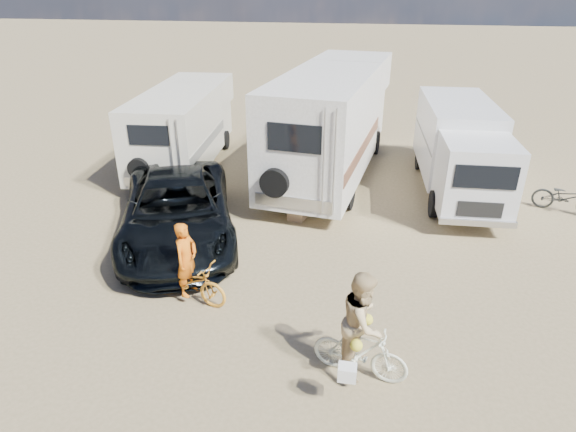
% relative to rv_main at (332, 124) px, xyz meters
% --- Properties ---
extents(ground, '(140.00, 140.00, 0.00)m').
position_rel_rv_main_xyz_m(ground, '(-0.34, -7.26, -1.77)').
color(ground, '#927E57').
rests_on(ground, ground).
extents(rv_main, '(3.72, 8.98, 3.54)m').
position_rel_rv_main_xyz_m(rv_main, '(0.00, 0.00, 0.00)').
color(rv_main, silver).
rests_on(rv_main, ground).
extents(rv_left, '(2.69, 6.69, 2.71)m').
position_rel_rv_main_xyz_m(rv_left, '(-5.24, 0.02, -0.42)').
color(rv_left, beige).
rests_on(rv_left, ground).
extents(box_truck, '(2.26, 6.52, 2.67)m').
position_rel_rv_main_xyz_m(box_truck, '(4.03, -0.90, -0.44)').
color(box_truck, silver).
rests_on(box_truck, ground).
extents(dark_suv, '(4.59, 6.46, 1.63)m').
position_rel_rv_main_xyz_m(dark_suv, '(-3.44, -5.34, -0.96)').
color(dark_suv, black).
rests_on(dark_suv, ground).
extents(bike_man, '(1.89, 1.06, 0.94)m').
position_rel_rv_main_xyz_m(bike_man, '(-2.23, -7.88, -1.30)').
color(bike_man, orange).
rests_on(bike_man, ground).
extents(bike_woman, '(1.70, 0.80, 0.98)m').
position_rel_rv_main_xyz_m(bike_woman, '(1.38, -9.46, -1.28)').
color(bike_woman, beige).
rests_on(bike_woman, ground).
extents(rider_man, '(0.53, 0.67, 1.62)m').
position_rel_rv_main_xyz_m(rider_man, '(-2.23, -7.88, -0.96)').
color(rider_man, orange).
rests_on(rider_man, ground).
extents(rider_woman, '(0.89, 1.04, 1.87)m').
position_rel_rv_main_xyz_m(rider_woman, '(1.38, -9.46, -0.84)').
color(rider_woman, tan).
rests_on(rider_woman, ground).
extents(bike_parked, '(1.88, 1.23, 0.94)m').
position_rel_rv_main_xyz_m(bike_parked, '(6.98, -1.92, -1.30)').
color(bike_parked, black).
rests_on(bike_parked, ground).
extents(cooler, '(0.59, 0.47, 0.44)m').
position_rel_rv_main_xyz_m(cooler, '(-0.48, -2.97, -1.55)').
color(cooler, '#31688E').
rests_on(cooler, ground).
extents(crate, '(0.55, 0.55, 0.36)m').
position_rel_rv_main_xyz_m(crate, '(-0.59, -3.70, -1.59)').
color(crate, '#8F7051').
rests_on(crate, ground).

